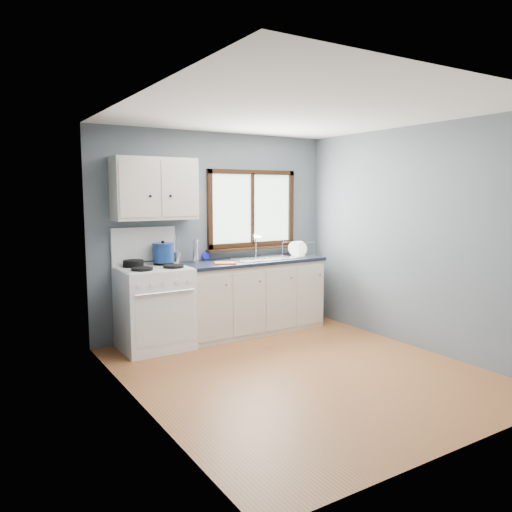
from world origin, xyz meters
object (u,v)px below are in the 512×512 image
stockpot (163,252)px  utensil_crock (178,257)px  sink (264,263)px  skillet (134,262)px  dish_rack (298,252)px  thermos (195,251)px  base_cabinets (252,299)px  gas_range (154,305)px

stockpot → utensil_crock: size_ratio=0.76×
sink → utensil_crock: bearing=169.2°
skillet → utensil_crock: bearing=16.2°
sink → skillet: 1.67m
skillet → dish_rack: dish_rack is taller
thermos → dish_rack: bearing=-5.3°
sink → thermos: 0.93m
base_cabinets → sink: size_ratio=2.20×
stockpot → utensil_crock: bearing=25.0°
base_cabinets → skillet: size_ratio=5.22×
skillet → thermos: bearing=7.0°
stockpot → thermos: 0.42m
gas_range → base_cabinets: size_ratio=0.74×
utensil_crock → dish_rack: 1.64m
thermos → dish_rack: (1.43, -0.13, -0.09)m
skillet → thermos: 0.77m
utensil_crock → thermos: utensil_crock is taller
sink → thermos: size_ratio=3.03×
base_cabinets → skillet: skillet is taller
sink → thermos: bearing=172.5°
base_cabinets → sink: (0.18, -0.00, 0.45)m
sink → dish_rack: bearing=-1.5°
dish_rack → thermos: bearing=153.2°
stockpot → dish_rack: stockpot is taller
gas_range → stockpot: bearing=36.0°
utensil_crock → gas_range: bearing=-149.9°
gas_range → utensil_crock: gas_range is taller
sink → dish_rack: size_ratio=1.81×
sink → dish_rack: sink is taller
thermos → base_cabinets: bearing=-9.3°
gas_range → base_cabinets: bearing=0.8°
skillet → stockpot: bearing=5.5°
utensil_crock → dish_rack: (1.63, -0.22, -0.02)m
base_cabinets → utensil_crock: size_ratio=5.44×
base_cabinets → stockpot: 1.32m
skillet → thermos: (0.76, 0.01, 0.08)m
stockpot → utensil_crock: utensil_crock is taller
gas_range → utensil_crock: 0.67m
sink → stockpot: bearing=175.4°
skillet → thermos: thermos is taller
base_cabinets → thermos: bearing=170.7°
gas_range → skillet: 0.54m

